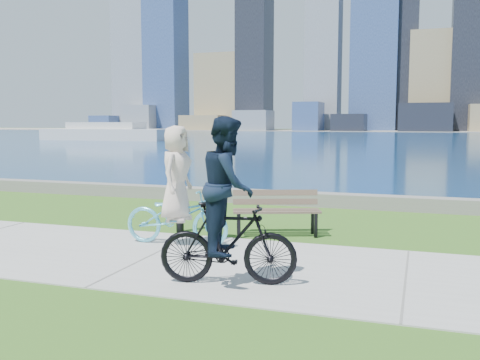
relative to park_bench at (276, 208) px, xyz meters
The scene contains 11 objects.
ground 3.47m from the park_bench, 43.46° to the right, with size 320.00×320.00×0.00m, color #2C5616.
concrete_path 3.47m from the park_bench, 43.46° to the right, with size 80.00×3.50×0.02m, color #9D9D98.
seawall 4.59m from the park_bench, 57.00° to the left, with size 90.00×0.50×0.35m, color slate.
bay_water 69.68m from the park_bench, 87.95° to the left, with size 320.00×131.00×0.01m, color navy.
far_shore 127.66m from the park_bench, 88.88° to the left, with size 320.00×30.00×0.12m, color gray.
city_skyline 128.36m from the park_bench, 89.34° to the left, with size 177.70×22.48×76.00m.
ferry_near 57.10m from the park_bench, 125.99° to the left, with size 15.97×4.56×2.17m.
park_bench is the anchor object (origin of this frame).
bollard_lamp 1.95m from the park_bench, 169.88° to the right, with size 0.22×0.22×1.36m.
cyclist_woman 2.06m from the park_bench, 134.97° to the right, with size 0.74×1.96×2.12m.
cyclist_man 3.39m from the park_bench, 86.13° to the right, with size 0.94×1.92×2.25m.
Camera 1 is at (0.15, -7.59, 2.20)m, focal length 40.00 mm.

